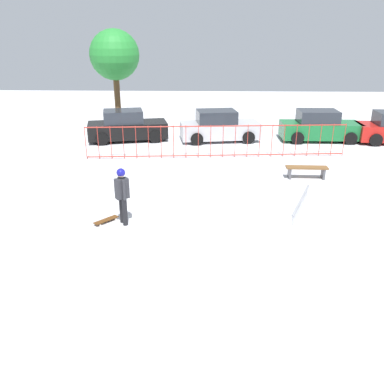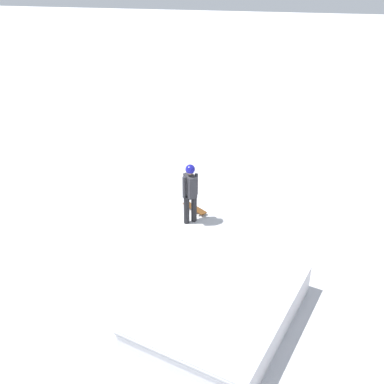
% 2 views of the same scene
% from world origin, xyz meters
% --- Properties ---
extents(ground_plane, '(60.00, 60.00, 0.00)m').
position_xyz_m(ground_plane, '(0.00, 0.00, 0.00)').
color(ground_plane, silver).
extents(skate_ramp, '(5.98, 4.46, 0.74)m').
position_xyz_m(skate_ramp, '(1.11, 0.35, 0.32)').
color(skate_ramp, silver).
rests_on(skate_ramp, ground).
extents(skater, '(0.44, 0.39, 1.73)m').
position_xyz_m(skater, '(-2.93, -0.50, 1.01)').
color(skater, black).
rests_on(skater, ground).
extents(skateboard, '(0.68, 0.73, 0.09)m').
position_xyz_m(skateboard, '(-3.48, -0.44, 0.08)').
color(skateboard, '#593314').
rests_on(skateboard, ground).
extents(perimeter_fence, '(11.79, 1.02, 1.50)m').
position_xyz_m(perimeter_fence, '(-0.00, 6.58, 0.77)').
color(perimeter_fence, '#B22D23').
rests_on(perimeter_fence, ground).
extents(park_bench, '(1.61, 0.44, 0.48)m').
position_xyz_m(park_bench, '(3.44, 3.77, 0.36)').
color(park_bench, brown).
rests_on(park_bench, ground).
extents(parked_car_black, '(4.38, 2.62, 1.60)m').
position_xyz_m(parked_car_black, '(-4.70, 9.68, 0.72)').
color(parked_car_black, black).
rests_on(parked_car_black, ground).
extents(parked_car_silver, '(4.32, 2.43, 1.60)m').
position_xyz_m(parked_car_silver, '(0.19, 9.78, 0.72)').
color(parked_car_silver, '#B7B7BC').
rests_on(parked_car_silver, ground).
extents(parked_car_green, '(4.11, 1.93, 1.60)m').
position_xyz_m(parked_car_green, '(5.51, 9.97, 0.72)').
color(parked_car_green, '#196B33').
rests_on(parked_car_green, ground).
extents(distant_tree, '(2.82, 2.82, 5.62)m').
position_xyz_m(distant_tree, '(-5.73, 12.63, 4.16)').
color(distant_tree, brown).
rests_on(distant_tree, ground).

